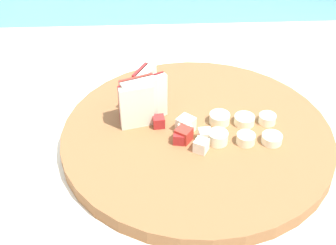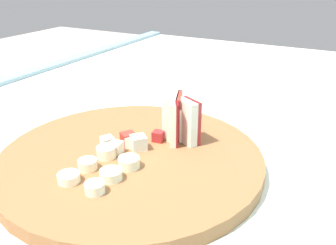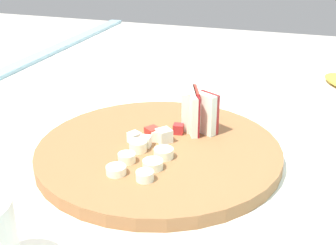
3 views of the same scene
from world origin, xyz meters
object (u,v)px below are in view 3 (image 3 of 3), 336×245
at_px(cutting_board, 159,151).
at_px(banana_slice_rows, 142,159).
at_px(apple_wedge_fan, 194,111).
at_px(apple_dice_pile, 155,135).

height_order(cutting_board, banana_slice_rows, banana_slice_rows).
xyz_separation_m(apple_wedge_fan, apple_dice_pile, (0.06, -0.04, -0.02)).
height_order(apple_wedge_fan, banana_slice_rows, apple_wedge_fan).
bearing_deg(apple_dice_pile, apple_wedge_fan, 141.51).
bearing_deg(banana_slice_rows, apple_wedge_fan, 163.85).
xyz_separation_m(apple_wedge_fan, banana_slice_rows, (0.13, -0.04, -0.02)).
distance_m(apple_wedge_fan, banana_slice_rows, 0.14).
bearing_deg(banana_slice_rows, cutting_board, 176.49).
xyz_separation_m(cutting_board, apple_dice_pile, (-0.02, -0.01, 0.02)).
distance_m(cutting_board, banana_slice_rows, 0.06).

